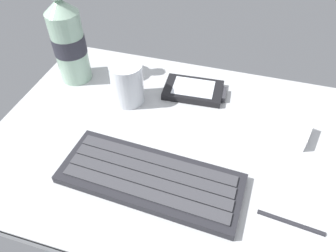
% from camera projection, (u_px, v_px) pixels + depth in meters
% --- Properties ---
extents(ground_plane, '(0.64, 0.48, 0.03)m').
position_uv_depth(ground_plane, '(168.00, 142.00, 0.58)').
color(ground_plane, '#B7BABC').
extents(keyboard, '(0.30, 0.13, 0.02)m').
position_uv_depth(keyboard, '(152.00, 179.00, 0.50)').
color(keyboard, '#232328').
rests_on(keyboard, ground_plane).
extents(handheld_device, '(0.13, 0.08, 0.02)m').
position_uv_depth(handheld_device, '(194.00, 90.00, 0.66)').
color(handheld_device, black).
rests_on(handheld_device, ground_plane).
extents(juice_cup, '(0.06, 0.06, 0.09)m').
position_uv_depth(juice_cup, '(127.00, 85.00, 0.62)').
color(juice_cup, silver).
rests_on(juice_cup, ground_plane).
extents(water_bottle, '(0.07, 0.07, 0.21)m').
position_uv_depth(water_bottle, '(68.00, 41.00, 0.64)').
color(water_bottle, '#9EC1A8').
rests_on(water_bottle, ground_plane).
extents(charger_block, '(0.08, 0.07, 0.02)m').
position_uv_depth(charger_block, '(289.00, 130.00, 0.57)').
color(charger_block, white).
rests_on(charger_block, ground_plane).
extents(stylus_pen, '(0.10, 0.02, 0.01)m').
position_uv_depth(stylus_pen, '(291.00, 222.00, 0.45)').
color(stylus_pen, '#26262B').
rests_on(stylus_pen, ground_plane).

